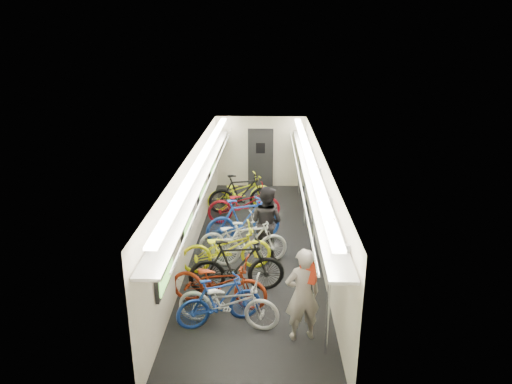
# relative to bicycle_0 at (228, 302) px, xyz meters

# --- Properties ---
(train_car_shell) EXTENTS (10.00, 10.00, 10.00)m
(train_car_shell) POSITION_rel_bicycle_0_xyz_m (0.03, 3.78, 1.17)
(train_car_shell) COLOR black
(train_car_shell) RESTS_ON ground
(bicycle_0) EXTENTS (1.92, 0.95, 0.96)m
(bicycle_0) POSITION_rel_bicycle_0_xyz_m (0.00, 0.00, 0.00)
(bicycle_0) COLOR #A5A5AA
(bicycle_0) RESTS_ON ground
(bicycle_1) EXTENTS (1.61, 0.98, 0.94)m
(bicycle_1) POSITION_rel_bicycle_0_xyz_m (-0.16, 0.04, -0.01)
(bicycle_1) COLOR navy
(bicycle_1) RESTS_ON ground
(bicycle_2) EXTENTS (1.99, 1.04, 1.00)m
(bicycle_2) POSITION_rel_bicycle_0_xyz_m (-0.24, 0.65, 0.02)
(bicycle_2) COLOR maroon
(bicycle_2) RESTS_ON ground
(bicycle_3) EXTENTS (1.98, 0.81, 1.16)m
(bicycle_3) POSITION_rel_bicycle_0_xyz_m (0.07, 1.13, 0.10)
(bicycle_3) COLOR black
(bicycle_3) RESTS_ON ground
(bicycle_4) EXTENTS (2.09, 1.11, 1.05)m
(bicycle_4) POSITION_rel_bicycle_0_xyz_m (-0.22, 2.03, 0.04)
(bicycle_4) COLOR yellow
(bicycle_4) RESTS_ON ground
(bicycle_5) EXTENTS (1.81, 0.88, 1.05)m
(bicycle_5) POSITION_rel_bicycle_0_xyz_m (0.27, 2.35, 0.04)
(bicycle_5) COLOR silver
(bicycle_5) RESTS_ON ground
(bicycle_6) EXTENTS (1.85, 1.21, 0.92)m
(bicycle_6) POSITION_rel_bicycle_0_xyz_m (-0.10, 2.94, -0.02)
(bicycle_6) COLOR #BBBABF
(bicycle_6) RESTS_ON ground
(bicycle_7) EXTENTS (1.99, 1.15, 1.15)m
(bicycle_7) POSITION_rel_bicycle_0_xyz_m (0.07, 3.52, 0.09)
(bicycle_7) COLOR #1B40A3
(bicycle_7) RESTS_ON ground
(bicycle_8) EXTENTS (2.12, 1.10, 1.06)m
(bicycle_8) POSITION_rel_bicycle_0_xyz_m (0.01, 4.82, 0.05)
(bicycle_8) COLOR maroon
(bicycle_8) RESTS_ON ground
(bicycle_9) EXTENTS (2.01, 0.88, 1.17)m
(bicycle_9) POSITION_rel_bicycle_0_xyz_m (-0.09, 5.51, 0.10)
(bicycle_9) COLOR black
(bicycle_9) RESTS_ON ground
(bicycle_10) EXTENTS (2.09, 1.35, 1.04)m
(bicycle_10) POSITION_rel_bicycle_0_xyz_m (-0.17, 5.83, 0.04)
(bicycle_10) COLOR #DDEB16
(bicycle_10) RESTS_ON ground
(passenger_near) EXTENTS (0.69, 0.55, 1.68)m
(passenger_near) POSITION_rel_bicycle_0_xyz_m (1.28, -0.30, 0.36)
(passenger_near) COLOR gray
(passenger_near) RESTS_ON ground
(passenger_mid) EXTENTS (1.05, 0.98, 1.71)m
(passenger_mid) POSITION_rel_bicycle_0_xyz_m (0.64, 2.76, 0.37)
(passenger_mid) COLOR black
(passenger_mid) RESTS_ON ground
(backpack) EXTENTS (0.29, 0.23, 0.38)m
(backpack) POSITION_rel_bicycle_0_xyz_m (1.36, -0.31, 0.80)
(backpack) COLOR red
(backpack) RESTS_ON passenger_near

